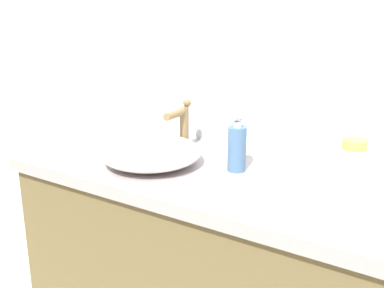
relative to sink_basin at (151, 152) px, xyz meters
name	(u,v)px	position (x,y,z in m)	size (l,w,h in m)	color
bathroom_wall_rear	(296,24)	(0.32, 0.38, 0.40)	(6.00, 0.06, 2.60)	silver
sink_basin	(151,152)	(0.00, 0.00, 0.00)	(0.33, 0.33, 0.08)	white
faucet	(182,122)	(0.00, 0.18, 0.06)	(0.03, 0.14, 0.18)	brown
lotion_bottle	(237,146)	(0.26, 0.10, 0.04)	(0.06, 0.06, 0.19)	#436691
perfume_bottle	(352,166)	(0.61, 0.13, 0.03)	(0.07, 0.07, 0.15)	silver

